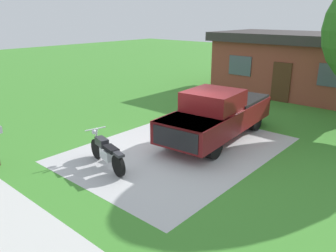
{
  "coord_description": "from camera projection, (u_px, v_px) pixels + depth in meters",
  "views": [
    {
      "loc": [
        6.83,
        -8.41,
        4.49
      ],
      "look_at": [
        -0.21,
        -0.34,
        0.9
      ],
      "focal_mm": 35.68,
      "sensor_mm": 36.0,
      "label": 1
    }
  ],
  "objects": [
    {
      "name": "pickup_truck",
      "position": [
        218.0,
        113.0,
        12.55
      ],
      "size": [
        2.48,
        5.77,
        1.9
      ],
      "color": "black",
      "rests_on": "ground"
    },
    {
      "name": "neighbor_house",
      "position": [
        300.0,
        63.0,
        19.34
      ],
      "size": [
        9.6,
        5.6,
        3.5
      ],
      "color": "brown",
      "rests_on": "ground"
    },
    {
      "name": "sidewalk_strip",
      "position": [
        8.0,
        227.0,
        7.41
      ],
      "size": [
        36.0,
        1.8,
        0.01
      ],
      "primitive_type": "cube",
      "color": "beige",
      "rests_on": "ground"
    },
    {
      "name": "ground_plane",
      "position": [
        179.0,
        149.0,
        11.7
      ],
      "size": [
        80.0,
        80.0,
        0.0
      ],
      "primitive_type": "plane",
      "color": "#40882E"
    },
    {
      "name": "driveway_pad",
      "position": [
        179.0,
        149.0,
        11.7
      ],
      "size": [
        5.62,
        7.69,
        0.01
      ],
      "primitive_type": "cube",
      "color": "#BCBCBC",
      "rests_on": "ground"
    },
    {
      "name": "motorcycle",
      "position": [
        106.0,
        152.0,
        10.24
      ],
      "size": [
        2.17,
        0.88,
        1.09
      ],
      "color": "black",
      "rests_on": "ground"
    }
  ]
}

